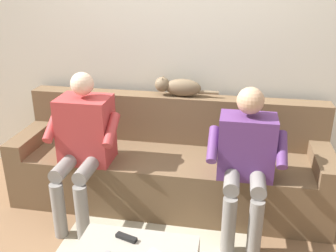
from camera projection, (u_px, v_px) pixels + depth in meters
The scene contains 7 objects.
ground_plane at pixel (152, 251), 2.76m from camera, with size 8.00×8.00×0.00m, color #846042.
back_wall at pixel (179, 31), 3.31m from camera, with size 5.44×0.06×2.77m, color beige.
couch at pixel (170, 165), 3.32m from camera, with size 2.60×0.75×0.86m.
person_left_seated at pixel (246, 155), 2.76m from camera, with size 0.56×0.53×1.13m.
person_right_seated at pixel (83, 138), 2.98m from camera, with size 0.55×0.61×1.17m.
cat_on_backrest at pixel (178, 87), 3.29m from camera, with size 0.55×0.13×0.17m.
remote_black at pixel (126, 237), 2.35m from camera, with size 0.14×0.04×0.02m, color black.
Camera 1 is at (-0.52, 2.76, 1.87)m, focal length 41.14 mm.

